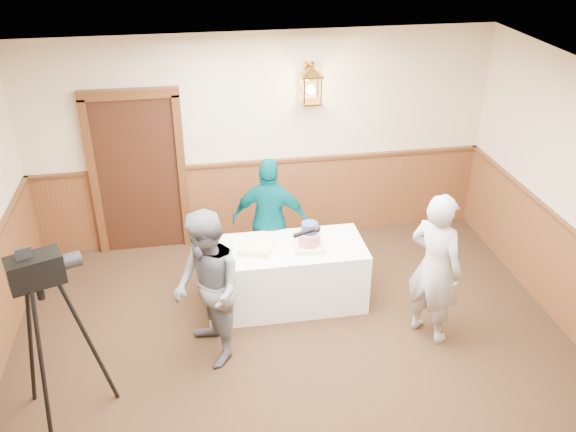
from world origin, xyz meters
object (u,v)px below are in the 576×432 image
object	(u,v)px
sheet_cake_yellow	(256,248)
baker	(435,268)
sheet_cake_green	(220,246)
display_table	(285,275)
tiered_cake	(309,239)
tv_camera_rig	(54,351)
assistant_p	(271,221)
interviewer	(207,290)

from	to	relation	value
sheet_cake_yellow	baker	distance (m)	1.93
sheet_cake_yellow	sheet_cake_green	size ratio (longest dim) A/B	1.25
baker	display_table	bearing A→B (deg)	25.70
tiered_cake	tv_camera_rig	world-z (taller)	tv_camera_rig
sheet_cake_yellow	assistant_p	bearing A→B (deg)	66.89
display_table	assistant_p	world-z (taller)	assistant_p
interviewer	assistant_p	distance (m)	1.58
interviewer	display_table	bearing A→B (deg)	115.44
display_table	sheet_cake_yellow	world-z (taller)	sheet_cake_yellow
display_table	sheet_cake_yellow	xyz separation A→B (m)	(-0.33, -0.04, 0.41)
sheet_cake_yellow	tv_camera_rig	bearing A→B (deg)	-144.42
display_table	tv_camera_rig	distance (m)	2.69
sheet_cake_yellow	baker	bearing A→B (deg)	-24.20
sheet_cake_green	interviewer	size ratio (longest dim) A/B	0.17
baker	tv_camera_rig	distance (m)	3.73
display_table	interviewer	xyz separation A→B (m)	(-0.90, -0.80, 0.46)
display_table	tv_camera_rig	size ratio (longest dim) A/B	1.04
sheet_cake_yellow	interviewer	xyz separation A→B (m)	(-0.57, -0.76, 0.05)
tiered_cake	sheet_cake_yellow	distance (m)	0.60
sheet_cake_yellow	sheet_cake_green	distance (m)	0.41
display_table	tiered_cake	size ratio (longest dim) A/B	5.34
sheet_cake_yellow	assistant_p	world-z (taller)	assistant_p
sheet_cake_yellow	assistant_p	size ratio (longest dim) A/B	0.22
tiered_cake	assistant_p	size ratio (longest dim) A/B	0.21
sheet_cake_yellow	display_table	bearing A→B (deg)	6.63
display_table	tiered_cake	bearing A→B (deg)	-16.99
display_table	tv_camera_rig	world-z (taller)	tv_camera_rig
sheet_cake_yellow	sheet_cake_green	bearing A→B (deg)	161.66
interviewer	assistant_p	bearing A→B (deg)	132.60
tv_camera_rig	interviewer	bearing A→B (deg)	2.47
sheet_cake_yellow	tv_camera_rig	world-z (taller)	tv_camera_rig
interviewer	sheet_cake_green	bearing A→B (deg)	152.28
baker	tv_camera_rig	world-z (taller)	tv_camera_rig
display_table	baker	world-z (taller)	baker
interviewer	assistant_p	xyz separation A→B (m)	(0.82, 1.35, -0.04)
sheet_cake_yellow	interviewer	world-z (taller)	interviewer
sheet_cake_yellow	tiered_cake	bearing A→B (deg)	-3.91
assistant_p	display_table	bearing A→B (deg)	115.17
sheet_cake_green	interviewer	xyz separation A→B (m)	(-0.18, -0.89, 0.05)
sheet_cake_yellow	assistant_p	distance (m)	0.64
sheet_cake_yellow	sheet_cake_green	world-z (taller)	sheet_cake_yellow
sheet_cake_yellow	baker	size ratio (longest dim) A/B	0.21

